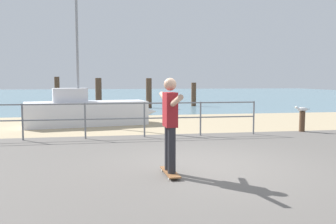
{
  "coord_description": "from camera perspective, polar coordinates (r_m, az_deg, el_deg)",
  "views": [
    {
      "loc": [
        -1.87,
        -6.63,
        1.7
      ],
      "look_at": [
        -0.41,
        2.0,
        0.9
      ],
      "focal_mm": 37.58,
      "sensor_mm": 36.0,
      "label": 1
    }
  ],
  "objects": [
    {
      "name": "skateboarder",
      "position": [
        6.14,
        0.34,
        -1.15
      ],
      "size": [
        0.22,
        1.45,
        1.65
      ],
      "color": "#26262B",
      "rests_on": "skateboard"
    },
    {
      "name": "skateboard",
      "position": [
        6.32,
        0.34,
        -9.75
      ],
      "size": [
        0.25,
        0.81,
        0.08
      ],
      "color": "brown",
      "rests_on": "ground"
    },
    {
      "name": "groyne_post_0",
      "position": [
        26.68,
        -17.54,
        3.4
      ],
      "size": [
        0.36,
        0.36,
        1.94
      ],
      "primitive_type": "cylinder",
      "color": "#513826",
      "rests_on": "ground"
    },
    {
      "name": "ground_plane",
      "position": [
        6.17,
        8.55,
        -10.82
      ],
      "size": [
        24.0,
        10.0,
        0.04
      ],
      "primitive_type": "cube",
      "color": "#605B56",
      "rests_on": "ground"
    },
    {
      "name": "groyne_post_1",
      "position": [
        23.13,
        -11.2,
        3.17
      ],
      "size": [
        0.4,
        0.4,
        1.83
      ],
      "primitive_type": "cylinder",
      "color": "#513826",
      "rests_on": "ground"
    },
    {
      "name": "groyne_post_3",
      "position": [
        22.77,
        4.19,
        2.85
      ],
      "size": [
        0.31,
        0.31,
        1.53
      ],
      "primitive_type": "cylinder",
      "color": "#513826",
      "rests_on": "ground"
    },
    {
      "name": "beach_strip",
      "position": [
        13.86,
        -1.79,
        -1.83
      ],
      "size": [
        24.0,
        6.0,
        0.04
      ],
      "primitive_type": "cube",
      "color": "tan",
      "rests_on": "ground"
    },
    {
      "name": "sea_surface",
      "position": [
        41.71,
        -7.03,
        2.84
      ],
      "size": [
        72.0,
        50.0,
        0.04
      ],
      "primitive_type": "cube",
      "color": "slate",
      "rests_on": "ground"
    },
    {
      "name": "groyne_post_2",
      "position": [
        21.2,
        -3.13,
        3.06
      ],
      "size": [
        0.35,
        0.35,
        1.81
      ],
      "primitive_type": "cylinder",
      "color": "#513826",
      "rests_on": "ground"
    },
    {
      "name": "seagull",
      "position": [
        12.24,
        20.91,
        0.45
      ],
      "size": [
        0.48,
        0.24,
        0.18
      ],
      "color": "white",
      "rests_on": "bollard_short"
    },
    {
      "name": "bollard_short",
      "position": [
        12.28,
        20.92,
        -1.49
      ],
      "size": [
        0.18,
        0.18,
        0.68
      ],
      "primitive_type": "cylinder",
      "color": "#513826",
      "rests_on": "ground"
    },
    {
      "name": "sailboat",
      "position": [
        13.49,
        -12.35,
        0.07
      ],
      "size": [
        5.06,
        2.17,
        4.57
      ],
      "color": "silver",
      "rests_on": "ground"
    },
    {
      "name": "railing_fence",
      "position": [
        10.3,
        -13.31,
        -0.49
      ],
      "size": [
        10.25,
        0.05,
        1.05
      ],
      "color": "slate",
      "rests_on": "ground"
    }
  ]
}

